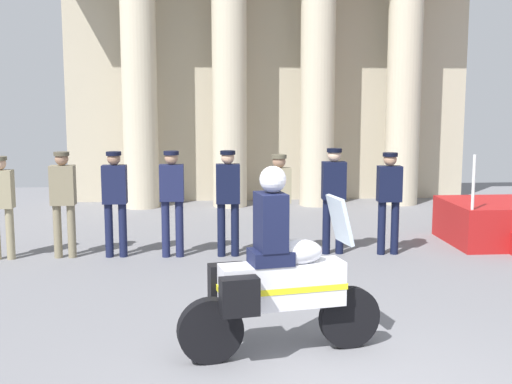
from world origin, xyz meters
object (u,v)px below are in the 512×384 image
officer_in_row_5 (279,196)px  officer_in_row_7 (389,195)px  officer_in_row_1 (63,196)px  officer_in_row_4 (228,194)px  officer_in_row_3 (172,195)px  officer_in_row_6 (334,192)px  officer_in_row_0 (1,199)px  officer_in_row_2 (115,195)px  motorcycle_with_rider (275,278)px

officer_in_row_5 → officer_in_row_7: size_ratio=0.99×
officer_in_row_5 → officer_in_row_1: bearing=-1.2°
officer_in_row_4 → officer_in_row_1: bearing=-1.0°
officer_in_row_4 → officer_in_row_5: (0.81, -0.04, -0.04)m
officer_in_row_3 → officer_in_row_6: bearing=-178.5°
officer_in_row_0 → officer_in_row_2: bearing=-177.9°
officer_in_row_1 → motorcycle_with_rider: (2.91, -4.29, -0.21)m
officer_in_row_3 → officer_in_row_7: officer_in_row_3 is taller
officer_in_row_5 → officer_in_row_7: bearing=-179.6°
officer_in_row_3 → officer_in_row_6: 2.61m
officer_in_row_2 → officer_in_row_3: 0.91m
officer_in_row_4 → officer_in_row_6: bearing=-177.6°
officer_in_row_2 → officer_in_row_4: size_ratio=0.99×
officer_in_row_1 → motorcycle_with_rider: motorcycle_with_rider is taller
officer_in_row_5 → officer_in_row_4: bearing=-1.7°
officer_in_row_3 → motorcycle_with_rider: 4.38m
officer_in_row_5 → officer_in_row_3: bearing=-0.9°
officer_in_row_3 → officer_in_row_5: (1.71, -0.07, -0.04)m
officer_in_row_6 → officer_in_row_7: bearing=174.7°
officer_in_row_4 → officer_in_row_6: 1.72m
officer_in_row_0 → officer_in_row_3: (2.66, -0.04, 0.05)m
officer_in_row_3 → officer_in_row_6: (2.61, 0.01, 0.01)m
officer_in_row_1 → officer_in_row_3: size_ratio=0.99×
officer_in_row_2 → officer_in_row_7: 4.41m
officer_in_row_0 → officer_in_row_5: bearing=179.9°
officer_in_row_4 → officer_in_row_5: officer_in_row_4 is taller
officer_in_row_4 → officer_in_row_7: size_ratio=1.03×
officer_in_row_0 → officer_in_row_6: 5.27m
officer_in_row_7 → motorcycle_with_rider: size_ratio=0.80×
officer_in_row_2 → officer_in_row_4: officer_in_row_4 is taller
officer_in_row_5 → officer_in_row_6: officer_in_row_6 is taller
officer_in_row_2 → officer_in_row_3: size_ratio=0.99×
officer_in_row_1 → officer_in_row_4: (2.61, -0.11, 0.01)m
officer_in_row_5 → motorcycle_with_rider: 4.18m
officer_in_row_0 → motorcycle_with_rider: size_ratio=0.79×
officer_in_row_1 → motorcycle_with_rider: size_ratio=0.82×
officer_in_row_3 → officer_in_row_4: bearing=179.9°
officer_in_row_4 → motorcycle_with_rider: size_ratio=0.82×
officer_in_row_7 → motorcycle_with_rider: 4.72m
officer_in_row_5 → officer_in_row_6: 0.91m
officer_in_row_3 → officer_in_row_6: size_ratio=0.99×
officer_in_row_0 → officer_in_row_6: officer_in_row_6 is taller
officer_in_row_0 → officer_in_row_1: (0.95, 0.04, 0.04)m
motorcycle_with_rider → officer_in_row_7: bearing=49.8°
officer_in_row_2 → officer_in_row_7: officer_in_row_2 is taller
officer_in_row_1 → officer_in_row_5: bearing=178.8°
officer_in_row_2 → officer_in_row_5: (2.61, -0.14, -0.03)m
officer_in_row_1 → officer_in_row_3: (1.72, -0.08, 0.01)m
officer_in_row_3 → motorcycle_with_rider: bearing=107.3°
officer_in_row_3 → officer_in_row_2: bearing=-2.8°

